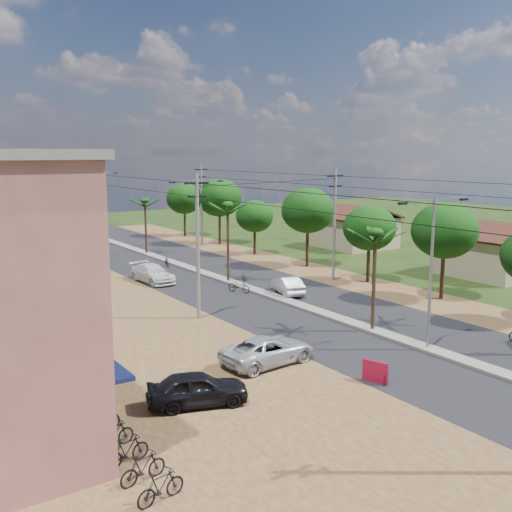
% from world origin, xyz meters
% --- Properties ---
extents(ground, '(160.00, 160.00, 0.00)m').
position_xyz_m(ground, '(0.00, 0.00, 0.00)').
color(ground, black).
rests_on(ground, ground).
extents(road, '(12.00, 110.00, 0.04)m').
position_xyz_m(road, '(0.00, 15.00, 0.02)').
color(road, black).
rests_on(road, ground).
extents(median, '(1.00, 90.00, 0.18)m').
position_xyz_m(median, '(0.00, 18.00, 0.09)').
color(median, '#605E56').
rests_on(median, ground).
extents(dirt_lot_west, '(18.00, 46.00, 0.04)m').
position_xyz_m(dirt_lot_west, '(-15.00, 8.00, 0.02)').
color(dirt_lot_west, '#4F2F1B').
rests_on(dirt_lot_west, ground).
extents(dirt_shoulder_east, '(5.00, 90.00, 0.03)m').
position_xyz_m(dirt_shoulder_east, '(8.50, 15.00, 0.01)').
color(dirt_shoulder_east, '#4F2F1B').
rests_on(dirt_shoulder_east, ground).
extents(house_east_near, '(7.60, 7.50, 4.60)m').
position_xyz_m(house_east_near, '(20.00, 10.00, 2.39)').
color(house_east_near, tan).
rests_on(house_east_near, ground).
extents(house_east_far, '(7.60, 7.50, 4.60)m').
position_xyz_m(house_east_far, '(21.00, 28.00, 2.39)').
color(house_east_far, tan).
rests_on(house_east_far, ground).
extents(tree_east_c, '(4.60, 4.60, 6.83)m').
position_xyz_m(tree_east_c, '(9.70, 7.00, 4.86)').
color(tree_east_c, black).
rests_on(tree_east_c, ground).
extents(tree_east_d, '(4.20, 4.20, 6.13)m').
position_xyz_m(tree_east_d, '(9.40, 14.00, 4.34)').
color(tree_east_d, black).
rests_on(tree_east_d, ground).
extents(tree_east_e, '(4.80, 4.80, 7.14)m').
position_xyz_m(tree_east_e, '(9.60, 22.00, 5.09)').
color(tree_east_e, black).
rests_on(tree_east_e, ground).
extents(tree_east_f, '(3.80, 3.80, 5.52)m').
position_xyz_m(tree_east_f, '(9.20, 30.00, 3.89)').
color(tree_east_f, black).
rests_on(tree_east_f, ground).
extents(tree_east_g, '(5.00, 5.00, 7.38)m').
position_xyz_m(tree_east_g, '(9.80, 38.00, 5.24)').
color(tree_east_g, black).
rests_on(tree_east_g, ground).
extents(tree_east_h, '(4.40, 4.40, 6.52)m').
position_xyz_m(tree_east_h, '(9.50, 46.00, 4.64)').
color(tree_east_h, black).
rests_on(tree_east_h, ground).
extents(palm_median_near, '(2.00, 2.00, 6.15)m').
position_xyz_m(palm_median_near, '(0.00, 4.00, 5.54)').
color(palm_median_near, black).
rests_on(palm_median_near, ground).
extents(palm_median_mid, '(2.00, 2.00, 6.55)m').
position_xyz_m(palm_median_mid, '(0.00, 20.00, 5.90)').
color(palm_median_mid, black).
rests_on(palm_median_mid, ground).
extents(palm_median_far, '(2.00, 2.00, 5.85)m').
position_xyz_m(palm_median_far, '(0.00, 36.00, 5.26)').
color(palm_median_far, black).
rests_on(palm_median_far, ground).
extents(streetlight_near, '(5.10, 0.18, 8.00)m').
position_xyz_m(streetlight_near, '(0.00, 0.00, 4.79)').
color(streetlight_near, gray).
rests_on(streetlight_near, ground).
extents(streetlight_mid, '(5.10, 0.18, 8.00)m').
position_xyz_m(streetlight_mid, '(0.00, 25.00, 4.79)').
color(streetlight_mid, gray).
rests_on(streetlight_mid, ground).
extents(streetlight_far, '(5.10, 0.18, 8.00)m').
position_xyz_m(streetlight_far, '(0.00, 50.00, 4.79)').
color(streetlight_far, gray).
rests_on(streetlight_far, ground).
extents(utility_pole_w_b, '(1.60, 0.24, 9.00)m').
position_xyz_m(utility_pole_w_b, '(-7.00, 12.00, 4.76)').
color(utility_pole_w_b, '#605E56').
rests_on(utility_pole_w_b, ground).
extents(utility_pole_w_c, '(1.60, 0.24, 9.00)m').
position_xyz_m(utility_pole_w_c, '(-7.00, 34.00, 4.76)').
color(utility_pole_w_c, '#605E56').
rests_on(utility_pole_w_c, ground).
extents(utility_pole_w_d, '(1.60, 0.24, 9.00)m').
position_xyz_m(utility_pole_w_d, '(-7.00, 55.00, 4.76)').
color(utility_pole_w_d, '#605E56').
rests_on(utility_pole_w_d, ground).
extents(utility_pole_e_b, '(1.60, 0.24, 9.00)m').
position_xyz_m(utility_pole_e_b, '(7.50, 16.00, 4.76)').
color(utility_pole_e_b, '#605E56').
rests_on(utility_pole_e_b, ground).
extents(utility_pole_e_c, '(1.60, 0.24, 9.00)m').
position_xyz_m(utility_pole_e_c, '(7.50, 38.00, 4.76)').
color(utility_pole_e_c, '#605E56').
rests_on(utility_pole_e_c, ground).
extents(car_silver_mid, '(2.46, 4.15, 1.29)m').
position_xyz_m(car_silver_mid, '(1.50, 14.19, 0.65)').
color(car_silver_mid, '#AFB2B8').
rests_on(car_silver_mid, ground).
extents(car_white_far, '(2.37, 4.99, 1.40)m').
position_xyz_m(car_white_far, '(-5.00, 23.34, 0.70)').
color(car_white_far, silver).
rests_on(car_white_far, ground).
extents(car_parked_silver, '(5.03, 2.62, 1.35)m').
position_xyz_m(car_parked_silver, '(-8.08, 2.97, 0.68)').
color(car_parked_silver, '#AFB2B8').
rests_on(car_parked_silver, ground).
extents(car_parked_dark, '(4.43, 2.85, 1.40)m').
position_xyz_m(car_parked_dark, '(-13.25, 0.58, 0.70)').
color(car_parked_dark, black).
rests_on(car_parked_dark, ground).
extents(moto_rider_west_a, '(1.34, 1.98, 0.98)m').
position_xyz_m(moto_rider_west_a, '(-1.20, 16.50, 0.49)').
color(moto_rider_west_a, black).
rests_on(moto_rider_west_a, ground).
extents(moto_rider_west_b, '(0.81, 1.60, 0.92)m').
position_xyz_m(moto_rider_west_b, '(-1.20, 28.75, 0.46)').
color(moto_rider_west_b, black).
rests_on(moto_rider_west_b, ground).
extents(roadside_sign, '(0.48, 1.20, 1.03)m').
position_xyz_m(roadside_sign, '(-5.50, -1.72, 0.51)').
color(roadside_sign, maroon).
rests_on(roadside_sign, ground).
extents(parked_scooter_row, '(1.72, 11.15, 1.00)m').
position_xyz_m(parked_scooter_row, '(-17.43, 0.30, 0.50)').
color(parked_scooter_row, black).
rests_on(parked_scooter_row, ground).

